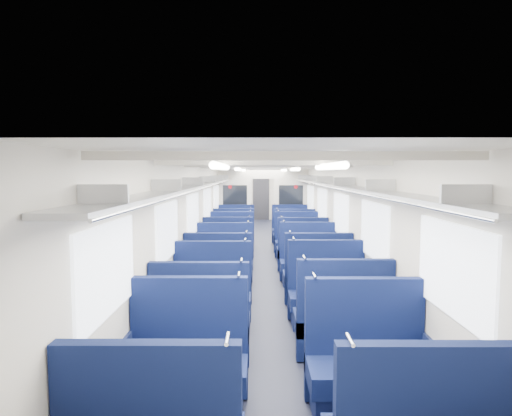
# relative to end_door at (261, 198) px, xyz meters

# --- Properties ---
(floor) EXTENTS (2.80, 18.00, 0.01)m
(floor) POSITION_rel_end_door_xyz_m (0.00, -8.94, -1.00)
(floor) COLOR black
(floor) RESTS_ON ground
(ceiling) EXTENTS (2.80, 18.00, 0.01)m
(ceiling) POSITION_rel_end_door_xyz_m (0.00, -8.94, 1.35)
(ceiling) COLOR silver
(ceiling) RESTS_ON wall_left
(wall_left) EXTENTS (0.02, 18.00, 2.35)m
(wall_left) POSITION_rel_end_door_xyz_m (-1.40, -8.94, 0.18)
(wall_left) COLOR beige
(wall_left) RESTS_ON floor
(dado_left) EXTENTS (0.03, 17.90, 0.70)m
(dado_left) POSITION_rel_end_door_xyz_m (-1.39, -8.94, -0.65)
(dado_left) COLOR #12193C
(dado_left) RESTS_ON floor
(wall_right) EXTENTS (0.02, 18.00, 2.35)m
(wall_right) POSITION_rel_end_door_xyz_m (1.40, -8.94, 0.18)
(wall_right) COLOR beige
(wall_right) RESTS_ON floor
(dado_right) EXTENTS (0.03, 17.90, 0.70)m
(dado_right) POSITION_rel_end_door_xyz_m (1.39, -8.94, -0.65)
(dado_right) COLOR #12193C
(dado_right) RESTS_ON floor
(wall_far) EXTENTS (2.80, 0.02, 2.35)m
(wall_far) POSITION_rel_end_door_xyz_m (0.00, 0.06, 0.18)
(wall_far) COLOR beige
(wall_far) RESTS_ON floor
(luggage_rack_left) EXTENTS (0.36, 17.40, 0.18)m
(luggage_rack_left) POSITION_rel_end_door_xyz_m (-1.21, -8.94, 0.97)
(luggage_rack_left) COLOR #B2B5BA
(luggage_rack_left) RESTS_ON wall_left
(luggage_rack_right) EXTENTS (0.36, 17.40, 0.18)m
(luggage_rack_right) POSITION_rel_end_door_xyz_m (1.21, -8.94, 0.97)
(luggage_rack_right) COLOR #B2B5BA
(luggage_rack_right) RESTS_ON wall_right
(windows) EXTENTS (2.78, 15.60, 0.75)m
(windows) POSITION_rel_end_door_xyz_m (0.00, -9.40, 0.42)
(windows) COLOR white
(windows) RESTS_ON wall_left
(ceiling_fittings) EXTENTS (2.70, 16.06, 0.11)m
(ceiling_fittings) POSITION_rel_end_door_xyz_m (0.00, -9.20, 1.29)
(ceiling_fittings) COLOR beige
(ceiling_fittings) RESTS_ON ceiling
(end_door) EXTENTS (0.75, 0.06, 2.00)m
(end_door) POSITION_rel_end_door_xyz_m (0.00, 0.00, 0.00)
(end_door) COLOR black
(end_door) RESTS_ON floor
(bulkhead) EXTENTS (2.80, 0.10, 2.35)m
(bulkhead) POSITION_rel_end_door_xyz_m (-0.00, -6.43, 0.23)
(bulkhead) COLOR beige
(bulkhead) RESTS_ON floor
(seat_2) EXTENTS (1.12, 0.62, 1.24)m
(seat_2) POSITION_rel_end_door_xyz_m (-0.83, -15.98, -0.62)
(seat_2) COLOR #0F1A48
(seat_2) RESTS_ON floor
(seat_3) EXTENTS (1.12, 0.62, 1.24)m
(seat_3) POSITION_rel_end_door_xyz_m (0.83, -16.01, -0.62)
(seat_3) COLOR #0F1A48
(seat_3) RESTS_ON floor
(seat_4) EXTENTS (1.12, 0.62, 1.24)m
(seat_4) POSITION_rel_end_door_xyz_m (-0.83, -14.99, -0.62)
(seat_4) COLOR #0F1A48
(seat_4) RESTS_ON floor
(seat_5) EXTENTS (1.12, 0.62, 1.24)m
(seat_5) POSITION_rel_end_door_xyz_m (0.83, -14.84, -0.62)
(seat_5) COLOR #0F1A48
(seat_5) RESTS_ON floor
(seat_6) EXTENTS (1.12, 0.62, 1.24)m
(seat_6) POSITION_rel_end_door_xyz_m (-0.83, -13.85, -0.62)
(seat_6) COLOR #0F1A48
(seat_6) RESTS_ON floor
(seat_7) EXTENTS (1.12, 0.62, 1.24)m
(seat_7) POSITION_rel_end_door_xyz_m (0.83, -13.74, -0.62)
(seat_7) COLOR #0F1A48
(seat_7) RESTS_ON floor
(seat_8) EXTENTS (1.12, 0.62, 1.24)m
(seat_8) POSITION_rel_end_door_xyz_m (-0.83, -12.71, -0.62)
(seat_8) COLOR #0F1A48
(seat_8) RESTS_ON floor
(seat_9) EXTENTS (1.12, 0.62, 1.24)m
(seat_9) POSITION_rel_end_door_xyz_m (0.83, -12.71, -0.62)
(seat_9) COLOR #0F1A48
(seat_9) RESTS_ON floor
(seat_10) EXTENTS (1.12, 0.62, 1.24)m
(seat_10) POSITION_rel_end_door_xyz_m (-0.83, -11.57, -0.62)
(seat_10) COLOR #0F1A48
(seat_10) RESTS_ON floor
(seat_11) EXTENTS (1.12, 0.62, 1.24)m
(seat_11) POSITION_rel_end_door_xyz_m (0.83, -11.47, -0.62)
(seat_11) COLOR #0F1A48
(seat_11) RESTS_ON floor
(seat_12) EXTENTS (1.12, 0.62, 1.24)m
(seat_12) POSITION_rel_end_door_xyz_m (-0.83, -10.21, -0.62)
(seat_12) COLOR #0F1A48
(seat_12) RESTS_ON floor
(seat_13) EXTENTS (1.12, 0.62, 1.24)m
(seat_13) POSITION_rel_end_door_xyz_m (0.83, -10.29, -0.62)
(seat_13) COLOR #0F1A48
(seat_13) RESTS_ON floor
(seat_14) EXTENTS (1.12, 0.62, 1.24)m
(seat_14) POSITION_rel_end_door_xyz_m (-0.83, -9.19, -0.62)
(seat_14) COLOR #0F1A48
(seat_14) RESTS_ON floor
(seat_15) EXTENTS (1.12, 0.62, 1.24)m
(seat_15) POSITION_rel_end_door_xyz_m (0.83, -9.12, -0.62)
(seat_15) COLOR #0F1A48
(seat_15) RESTS_ON floor
(seat_16) EXTENTS (1.12, 0.62, 1.24)m
(seat_16) POSITION_rel_end_door_xyz_m (-0.83, -7.96, -0.62)
(seat_16) COLOR #0F1A48
(seat_16) RESTS_ON floor
(seat_17) EXTENTS (1.12, 0.62, 1.24)m
(seat_17) POSITION_rel_end_door_xyz_m (0.83, -8.13, -0.62)
(seat_17) COLOR #0F1A48
(seat_17) RESTS_ON floor
(seat_18) EXTENTS (1.12, 0.62, 1.24)m
(seat_18) POSITION_rel_end_door_xyz_m (-0.83, -6.90, -0.62)
(seat_18) COLOR #0F1A48
(seat_18) RESTS_ON floor
(seat_19) EXTENTS (1.12, 0.62, 1.24)m
(seat_19) POSITION_rel_end_door_xyz_m (0.83, -6.84, -0.62)
(seat_19) COLOR #0F1A48
(seat_19) RESTS_ON floor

